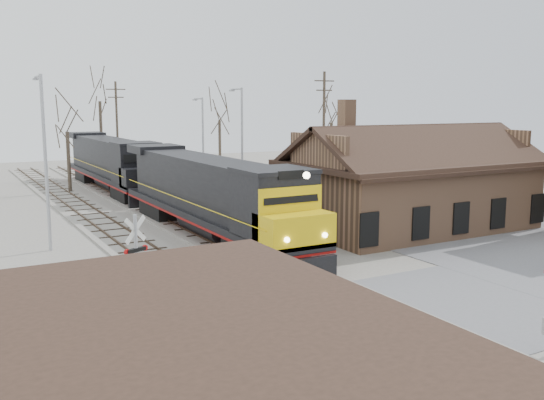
# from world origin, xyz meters

# --- Properties ---
(ground) EXTENTS (140.00, 140.00, 0.00)m
(ground) POSITION_xyz_m (0.00, 0.00, 0.00)
(ground) COLOR #9B968C
(ground) RESTS_ON ground
(road) EXTENTS (60.00, 9.00, 0.03)m
(road) POSITION_xyz_m (0.00, 0.00, 0.01)
(road) COLOR #5E5E63
(road) RESTS_ON ground
(track_main) EXTENTS (3.40, 90.00, 0.24)m
(track_main) POSITION_xyz_m (0.00, 15.00, 0.07)
(track_main) COLOR #9B968C
(track_main) RESTS_ON ground
(track_siding) EXTENTS (3.40, 90.00, 0.24)m
(track_siding) POSITION_xyz_m (-4.50, 15.00, 0.07)
(track_siding) COLOR #9B968C
(track_siding) RESTS_ON ground
(depot) EXTENTS (15.20, 9.31, 7.90)m
(depot) POSITION_xyz_m (11.99, 12.00, 2.41)
(depot) COLOR #95694D
(depot) RESTS_ON ground
(locomotive_lead) EXTENTS (3.21, 21.51, 4.78)m
(locomotive_lead) POSITION_xyz_m (0.00, 15.29, 2.51)
(locomotive_lead) COLOR black
(locomotive_lead) RESTS_ON ground
(locomotive_trailing) EXTENTS (3.21, 21.51, 4.52)m
(locomotive_trailing) POSITION_xyz_m (0.00, 37.08, 2.51)
(locomotive_trailing) COLOR black
(locomotive_trailing) RESTS_ON ground
(crossbuck_far) EXTENTS (1.00, 0.51, 3.74)m
(crossbuck_far) POSITION_xyz_m (-7.47, 4.99, 1.77)
(crossbuck_far) COLOR #A5A8AD
(crossbuck_far) RESTS_ON ground
(streetlight_a) EXTENTS (0.25, 2.04, 9.15)m
(streetlight_a) POSITION_xyz_m (-8.60, 16.99, 5.11)
(streetlight_a) COLOR #A5A8AD
(streetlight_a) RESTS_ON ground
(streetlight_b) EXTENTS (0.25, 2.04, 8.83)m
(streetlight_b) POSITION_xyz_m (6.52, 24.67, 4.95)
(streetlight_b) COLOR #A5A8AD
(streetlight_b) RESTS_ON ground
(streetlight_c) EXTENTS (0.25, 2.04, 8.18)m
(streetlight_c) POSITION_xyz_m (6.67, 32.52, 4.62)
(streetlight_c) COLOR #A5A8AD
(streetlight_c) RESTS_ON ground
(utility_pole_b) EXTENTS (2.00, 0.24, 9.90)m
(utility_pole_b) POSITION_xyz_m (3.04, 46.40, 5.17)
(utility_pole_b) COLOR #382D23
(utility_pole_b) RESTS_ON ground
(utility_pole_c) EXTENTS (2.00, 0.24, 10.40)m
(utility_pole_c) POSITION_xyz_m (16.29, 28.18, 5.43)
(utility_pole_c) COLOR #382D23
(utility_pole_c) RESTS_ON ground
(tree_b) EXTENTS (3.51, 3.51, 8.60)m
(tree_b) POSITION_xyz_m (-3.43, 38.41, 6.11)
(tree_b) COLOR #382D23
(tree_b) RESTS_ON ground
(tree_c) EXTENTS (5.27, 5.27, 12.92)m
(tree_c) POSITION_xyz_m (1.70, 47.68, 9.21)
(tree_c) COLOR #382D23
(tree_c) RESTS_ON ground
(tree_d) EXTENTS (3.93, 3.93, 9.63)m
(tree_d) POSITION_xyz_m (13.22, 43.44, 6.85)
(tree_d) COLOR #382D23
(tree_d) RESTS_ON ground
(tree_e) EXTENTS (3.83, 3.83, 9.37)m
(tree_e) POSITION_xyz_m (22.39, 35.83, 6.67)
(tree_e) COLOR #382D23
(tree_e) RESTS_ON ground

